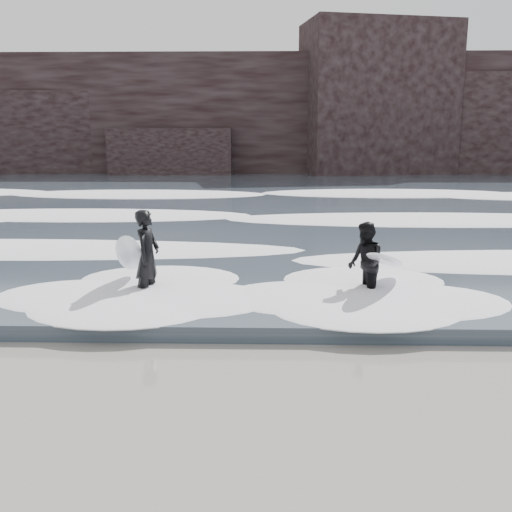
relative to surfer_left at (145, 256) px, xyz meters
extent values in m
plane|color=#716253|center=(2.51, -5.52, -0.98)|extent=(120.00, 120.00, 0.00)
cube|color=#343F4A|center=(2.51, 23.48, -0.83)|extent=(90.00, 52.00, 0.30)
cube|color=black|center=(2.51, 40.48, 4.02)|extent=(70.00, 9.00, 10.00)
ellipsoid|color=white|center=(2.51, 3.48, -0.58)|extent=(60.00, 3.20, 0.20)
ellipsoid|color=white|center=(2.51, 10.48, -0.56)|extent=(60.00, 4.00, 0.24)
ellipsoid|color=white|center=(2.51, 19.48, -0.53)|extent=(60.00, 4.80, 0.30)
imported|color=black|center=(0.06, -0.01, -0.01)|extent=(0.60, 0.79, 1.96)
ellipsoid|color=silver|center=(-0.34, 0.04, 0.03)|extent=(0.84, 1.80, 1.17)
imported|color=black|center=(4.60, -0.03, -0.13)|extent=(0.81, 0.95, 1.72)
ellipsoid|color=white|center=(5.02, -0.03, -0.06)|extent=(1.48, 2.29, 0.83)
camera|label=1|loc=(2.60, -11.60, 2.48)|focal=40.00mm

